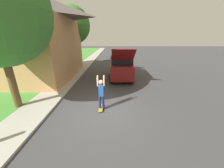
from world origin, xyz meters
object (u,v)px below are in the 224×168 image
Objects in this scene: suv_parked at (121,66)px; skateboarder at (101,93)px; lawn_tree_far at (71,25)px; skateboard at (101,108)px; car_down_street at (116,55)px.

suv_parked is 2.76× the size of skateboarder.
skateboard is (4.51, -10.95, -5.12)m from lawn_tree_far.
car_down_street is at bearing 86.69° from skateboarder.
suv_parked is 5.95m from skateboarder.
lawn_tree_far is at bearing 112.55° from skateboarder.
skateboard is (-1.12, -18.54, -0.56)m from car_down_street.
lawn_tree_far is 9.33× the size of skateboard.
car_down_street is (-0.28, 12.78, -0.58)m from suv_parked.
skateboarder is (-1.07, -18.56, 0.36)m from car_down_street.
car_down_street is at bearing 86.54° from skateboard.
lawn_tree_far is 3.86× the size of skateboarder.
car_down_street is (5.63, 7.58, -4.57)m from lawn_tree_far.
lawn_tree_far reaches higher than suv_parked.
car_down_street is 5.52× the size of skateboard.
suv_parked is 1.21× the size of car_down_street.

